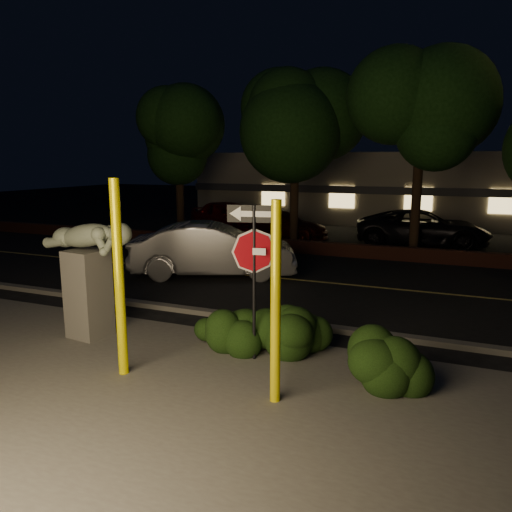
{
  "coord_description": "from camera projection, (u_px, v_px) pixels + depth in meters",
  "views": [
    {
      "loc": [
        4.17,
        -7.07,
        3.6
      ],
      "look_at": [
        0.2,
        2.46,
        1.6
      ],
      "focal_mm": 35.0,
      "sensor_mm": 36.0,
      "label": 1
    }
  ],
  "objects": [
    {
      "name": "ground",
      "position": [
        332.0,
        263.0,
        17.73
      ],
      "size": [
        90.0,
        90.0,
        0.0
      ],
      "primitive_type": "plane",
      "color": "black",
      "rests_on": "ground"
    },
    {
      "name": "patio",
      "position": [
        159.0,
        394.0,
        7.75
      ],
      "size": [
        14.0,
        6.0,
        0.02
      ],
      "primitive_type": "cube",
      "color": "#4C4944",
      "rests_on": "ground"
    },
    {
      "name": "road",
      "position": [
        308.0,
        281.0,
        15.01
      ],
      "size": [
        80.0,
        8.0,
        0.01
      ],
      "primitive_type": "cube",
      "color": "black",
      "rests_on": "ground"
    },
    {
      "name": "lane_marking",
      "position": [
        308.0,
        281.0,
        15.0
      ],
      "size": [
        80.0,
        0.12,
        0.0
      ],
      "primitive_type": "cube",
      "color": "tan",
      "rests_on": "road"
    },
    {
      "name": "curb",
      "position": [
        255.0,
        319.0,
        11.28
      ],
      "size": [
        80.0,
        0.25,
        0.12
      ],
      "primitive_type": "cube",
      "color": "#4C4944",
      "rests_on": "ground"
    },
    {
      "name": "brick_wall",
      "position": [
        341.0,
        250.0,
        18.86
      ],
      "size": [
        40.0,
        0.35,
        0.5
      ],
      "primitive_type": "cube",
      "color": "#472016",
      "rests_on": "ground"
    },
    {
      "name": "parking_lot",
      "position": [
        368.0,
        235.0,
        24.07
      ],
      "size": [
        40.0,
        12.0,
        0.01
      ],
      "primitive_type": "cube",
      "color": "black",
      "rests_on": "ground"
    },
    {
      "name": "building",
      "position": [
        392.0,
        186.0,
        30.93
      ],
      "size": [
        22.0,
        10.2,
        4.0
      ],
      "color": "gray",
      "rests_on": "ground"
    },
    {
      "name": "tree_far_a",
      "position": [
        178.0,
        120.0,
        22.45
      ],
      "size": [
        4.6,
        4.6,
        7.43
      ],
      "color": "black",
      "rests_on": "ground"
    },
    {
      "name": "tree_far_b",
      "position": [
        296.0,
        99.0,
        20.42
      ],
      "size": [
        5.2,
        5.2,
        8.41
      ],
      "color": "black",
      "rests_on": "ground"
    },
    {
      "name": "tree_far_c",
      "position": [
        422.0,
        102.0,
        18.24
      ],
      "size": [
        4.8,
        4.8,
        7.84
      ],
      "color": "black",
      "rests_on": "ground"
    },
    {
      "name": "yellow_pole_left",
      "position": [
        119.0,
        280.0,
        8.2
      ],
      "size": [
        0.17,
        0.17,
        3.32
      ],
      "primitive_type": "cylinder",
      "color": "#F7E800",
      "rests_on": "ground"
    },
    {
      "name": "yellow_pole_right",
      "position": [
        276.0,
        304.0,
        7.25
      ],
      "size": [
        0.15,
        0.15,
        3.05
      ],
      "primitive_type": "cylinder",
      "color": "#FDE90A",
      "rests_on": "ground"
    },
    {
      "name": "signpost",
      "position": [
        254.0,
        252.0,
        8.74
      ],
      "size": [
        0.94,
        0.23,
        2.83
      ],
      "rotation": [
        0.0,
        0.0,
        0.21
      ],
      "color": "black",
      "rests_on": "ground"
    },
    {
      "name": "sculpture",
      "position": [
        88.0,
        266.0,
        10.02
      ],
      "size": [
        2.28,
        0.86,
        2.43
      ],
      "rotation": [
        0.0,
        0.0,
        -0.12
      ],
      "color": "#4C4944",
      "rests_on": "ground"
    },
    {
      "name": "hedge_center",
      "position": [
        227.0,
        325.0,
        9.64
      ],
      "size": [
        1.9,
        1.22,
        0.91
      ],
      "primitive_type": "ellipsoid",
      "rotation": [
        0.0,
        0.0,
        -0.25
      ],
      "color": "black",
      "rests_on": "ground"
    },
    {
      "name": "hedge_right",
      "position": [
        296.0,
        324.0,
        9.29
      ],
      "size": [
        1.96,
        1.37,
        1.16
      ],
      "primitive_type": "ellipsoid",
      "rotation": [
        0.0,
        0.0,
        0.26
      ],
      "color": "black",
      "rests_on": "ground"
    },
    {
      "name": "hedge_far_right",
      "position": [
        390.0,
        360.0,
        7.85
      ],
      "size": [
        1.64,
        1.29,
        1.0
      ],
      "primitive_type": "ellipsoid",
      "rotation": [
        0.0,
        0.0,
        0.31
      ],
      "color": "black",
      "rests_on": "ground"
    },
    {
      "name": "silver_sedan",
      "position": [
        214.0,
        250.0,
        15.51
      ],
      "size": [
        5.38,
        3.62,
        1.68
      ],
      "primitive_type": "imported",
      "rotation": [
        0.0,
        0.0,
        1.97
      ],
      "color": "#9F9EA2",
      "rests_on": "ground"
    },
    {
      "name": "parked_car_red",
      "position": [
        230.0,
        217.0,
        24.65
      ],
      "size": [
        5.11,
        3.77,
        1.62
      ],
      "primitive_type": "imported",
      "rotation": [
        0.0,
        0.0,
        1.13
      ],
      "color": "maroon",
      "rests_on": "ground"
    },
    {
      "name": "parked_car_darkred",
      "position": [
        279.0,
        225.0,
        22.87
      ],
      "size": [
        4.52,
        1.88,
        1.31
      ],
      "primitive_type": "imported",
      "rotation": [
        0.0,
        0.0,
        1.56
      ],
      "color": "#380B05",
      "rests_on": "ground"
    },
    {
      "name": "parked_car_dark",
      "position": [
        422.0,
        228.0,
        21.13
      ],
      "size": [
        5.67,
        3.03,
        1.51
      ],
      "primitive_type": "imported",
      "rotation": [
        0.0,
        0.0,
        1.67
      ],
      "color": "black",
      "rests_on": "ground"
    }
  ]
}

